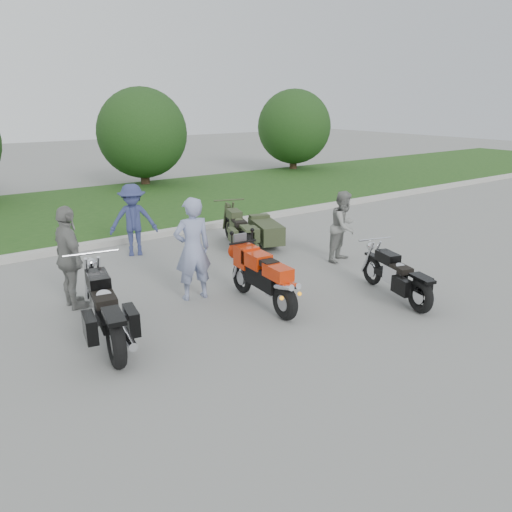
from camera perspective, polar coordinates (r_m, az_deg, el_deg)
ground at (r=8.20m, az=0.61°, el=-7.92°), size 80.00×80.00×0.00m
curb at (r=13.19m, az=-15.10°, el=1.77°), size 60.00×0.30×0.15m
grass_strip at (r=17.04m, az=-20.22°, el=4.76°), size 60.00×8.00×0.14m
tree_mid_right at (r=21.23m, az=-12.87°, el=13.53°), size 3.60×3.60×4.00m
tree_far_right at (r=25.48m, az=4.37°, el=14.51°), size 3.60×3.60×4.00m
sportbike_red at (r=8.72m, az=0.85°, el=-2.28°), size 0.43×2.04×0.97m
cruiser_left at (r=7.78m, az=-16.81°, el=-6.18°), size 0.62×2.51×0.97m
cruiser_right at (r=9.44m, az=15.93°, el=-2.45°), size 0.68×2.02×0.79m
cruiser_sidecar at (r=12.25m, az=-0.13°, el=2.84°), size 1.55×2.24×0.89m
person_stripe at (r=9.03m, az=-7.26°, el=0.79°), size 0.75×0.55×1.89m
person_grey at (r=11.35m, az=9.98°, el=3.36°), size 0.92×0.81×1.59m
person_denim at (r=11.91m, az=-13.85°, el=4.00°), size 1.24×0.99×1.68m
person_back at (r=9.14m, az=-20.51°, el=-0.22°), size 0.49×1.09×1.82m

